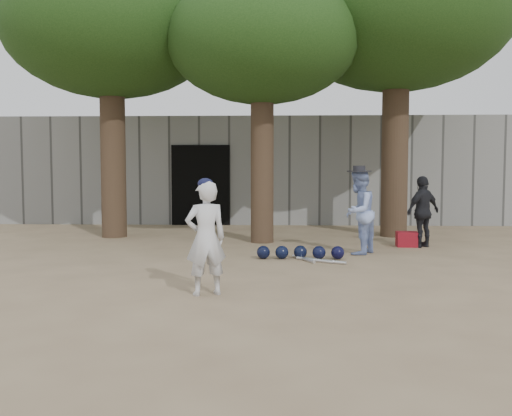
{
  "coord_description": "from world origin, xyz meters",
  "views": [
    {
      "loc": [
        0.96,
        -7.8,
        1.57
      ],
      "look_at": [
        0.6,
        1.0,
        0.95
      ],
      "focal_mm": 40.0,
      "sensor_mm": 36.0,
      "label": 1
    }
  ],
  "objects_px": {
    "spectator_dark": "(423,212)",
    "red_bag": "(407,239)",
    "boy_player": "(206,238)",
    "spectator_blue": "(359,212)"
  },
  "relations": [
    {
      "from": "spectator_dark",
      "to": "red_bag",
      "type": "xyz_separation_m",
      "value": [
        -0.28,
        0.06,
        -0.56
      ]
    },
    {
      "from": "boy_player",
      "to": "spectator_blue",
      "type": "relative_size",
      "value": 0.91
    },
    {
      "from": "spectator_blue",
      "to": "boy_player",
      "type": "bearing_deg",
      "value": -3.61
    },
    {
      "from": "spectator_dark",
      "to": "red_bag",
      "type": "height_order",
      "value": "spectator_dark"
    },
    {
      "from": "boy_player",
      "to": "red_bag",
      "type": "distance_m",
      "value": 5.69
    },
    {
      "from": "spectator_dark",
      "to": "boy_player",
      "type": "bearing_deg",
      "value": 15.59
    },
    {
      "from": "spectator_blue",
      "to": "spectator_dark",
      "type": "distance_m",
      "value": 1.71
    },
    {
      "from": "spectator_dark",
      "to": "red_bag",
      "type": "relative_size",
      "value": 3.37
    },
    {
      "from": "spectator_blue",
      "to": "red_bag",
      "type": "bearing_deg",
      "value": 163.34
    },
    {
      "from": "boy_player",
      "to": "spectator_dark",
      "type": "distance_m",
      "value": 5.8
    }
  ]
}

